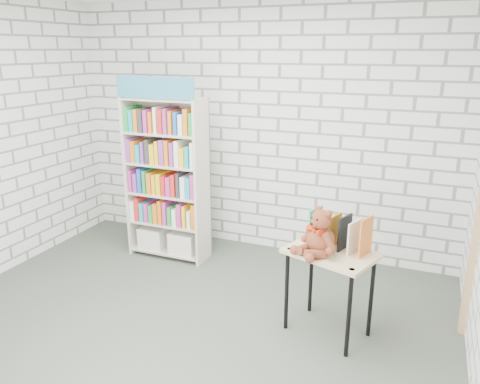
% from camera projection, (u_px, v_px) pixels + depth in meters
% --- Properties ---
extents(ground, '(4.50, 4.50, 0.00)m').
position_uv_depth(ground, '(175.00, 333.00, 3.92)').
color(ground, '#40483D').
rests_on(ground, ground).
extents(room_shell, '(4.52, 4.02, 2.81)m').
position_uv_depth(room_shell, '(165.00, 120.00, 3.39)').
color(room_shell, silver).
rests_on(room_shell, ground).
extents(bookshelf, '(0.90, 0.35, 2.01)m').
position_uv_depth(bookshelf, '(167.00, 178.00, 5.15)').
color(bookshelf, beige).
rests_on(bookshelf, ground).
extents(display_table, '(0.80, 0.67, 0.73)m').
position_uv_depth(display_table, '(330.00, 263.00, 3.75)').
color(display_table, tan).
rests_on(display_table, ground).
extents(table_books, '(0.52, 0.35, 0.28)m').
position_uv_depth(table_books, '(339.00, 231.00, 3.76)').
color(table_books, '#28B096').
rests_on(table_books, display_table).
extents(teddy_bear, '(0.36, 0.35, 0.38)m').
position_uv_depth(teddy_bear, '(318.00, 236.00, 3.64)').
color(teddy_bear, brown).
rests_on(teddy_bear, display_table).
extents(door_trim, '(0.05, 0.12, 2.10)m').
position_uv_depth(door_trim, '(480.00, 213.00, 3.65)').
color(door_trim, tan).
rests_on(door_trim, ground).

